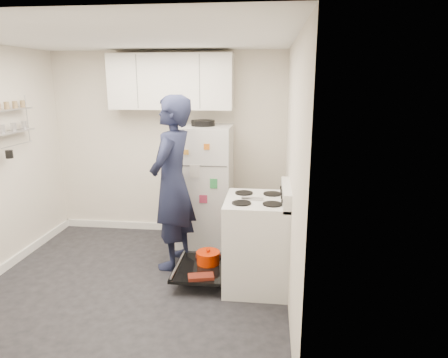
# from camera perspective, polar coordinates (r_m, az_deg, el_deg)

# --- Properties ---
(room) EXTENTS (3.21, 3.21, 2.51)m
(room) POSITION_cam_1_polar(r_m,az_deg,el_deg) (4.13, -13.57, 0.77)
(room) COLOR black
(room) RESTS_ON ground
(electric_range) EXTENTS (0.66, 0.76, 1.10)m
(electric_range) POSITION_cam_1_polar(r_m,az_deg,el_deg) (4.23, 4.52, -9.10)
(electric_range) COLOR silver
(electric_range) RESTS_ON ground
(open_oven_door) EXTENTS (0.55, 0.70, 0.21)m
(open_oven_door) POSITION_cam_1_polar(r_m,az_deg,el_deg) (4.43, -2.99, -12.06)
(open_oven_door) COLOR black
(open_oven_door) RESTS_ON ground
(refrigerator) EXTENTS (0.72, 0.74, 1.63)m
(refrigerator) POSITION_cam_1_polar(r_m,az_deg,el_deg) (5.23, -2.90, -0.84)
(refrigerator) COLOR silver
(refrigerator) RESTS_ON ground
(upper_cabinets) EXTENTS (1.60, 0.33, 0.70)m
(upper_cabinets) POSITION_cam_1_polar(r_m,az_deg,el_deg) (5.33, -7.56, 13.62)
(upper_cabinets) COLOR silver
(upper_cabinets) RESTS_ON room
(wall_shelf_rack) EXTENTS (0.14, 0.60, 0.61)m
(wall_shelf_rack) POSITION_cam_1_polar(r_m,az_deg,el_deg) (5.15, -28.00, 7.38)
(wall_shelf_rack) COLOR #B2B2B7
(wall_shelf_rack) RESTS_ON room
(person) EXTENTS (0.59, 0.79, 1.97)m
(person) POSITION_cam_1_polar(r_m,az_deg,el_deg) (4.55, -7.39, -0.62)
(person) COLOR #191D38
(person) RESTS_ON ground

